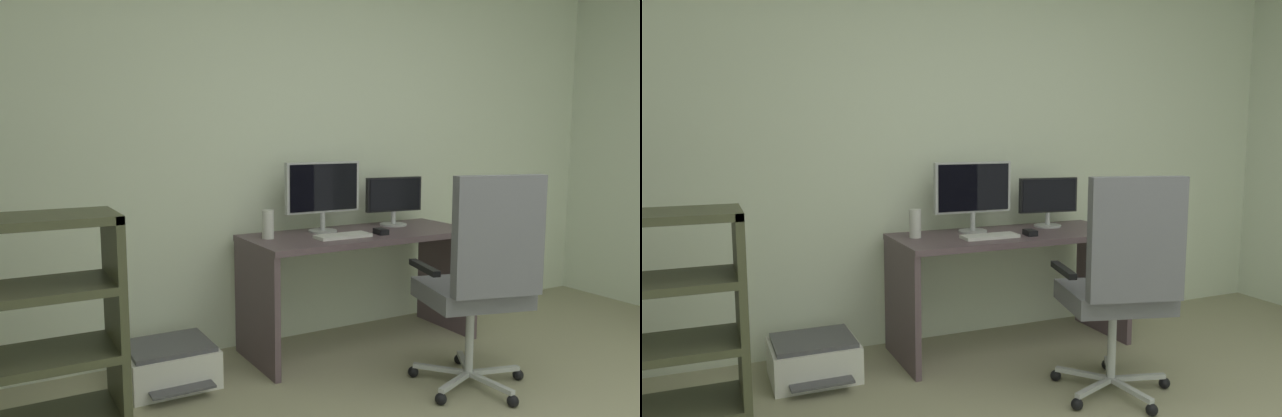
# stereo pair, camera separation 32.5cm
# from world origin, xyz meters

# --- Properties ---
(wall_back) EXTENTS (5.09, 0.10, 2.74)m
(wall_back) POSITION_xyz_m (0.00, 2.48, 1.37)
(wall_back) COLOR silver
(wall_back) RESTS_ON ground
(desk) EXTENTS (1.46, 0.60, 0.73)m
(desk) POSITION_xyz_m (0.16, 2.07, 0.54)
(desk) COLOR #57454D
(desk) RESTS_ON ground
(monitor_main) EXTENTS (0.51, 0.18, 0.44)m
(monitor_main) POSITION_xyz_m (-0.04, 2.20, 0.99)
(monitor_main) COLOR #B2B5B7
(monitor_main) RESTS_ON desk
(monitor_secondary) EXTENTS (0.40, 0.18, 0.32)m
(monitor_secondary) POSITION_xyz_m (0.51, 2.20, 0.92)
(monitor_secondary) COLOR #B2B5B7
(monitor_secondary) RESTS_ON desk
(keyboard) EXTENTS (0.34, 0.13, 0.02)m
(keyboard) POSITION_xyz_m (-0.03, 1.97, 0.74)
(keyboard) COLOR silver
(keyboard) RESTS_ON desk
(computer_mouse) EXTENTS (0.07, 0.10, 0.03)m
(computer_mouse) POSITION_xyz_m (0.23, 1.95, 0.75)
(computer_mouse) COLOR black
(computer_mouse) RESTS_ON desk
(desktop_speaker) EXTENTS (0.07, 0.07, 0.17)m
(desktop_speaker) POSITION_xyz_m (-0.44, 2.15, 0.81)
(desktop_speaker) COLOR silver
(desktop_speaker) RESTS_ON desk
(office_chair) EXTENTS (0.64, 0.62, 1.15)m
(office_chair) POSITION_xyz_m (0.30, 1.16, 0.63)
(office_chair) COLOR #B7BABC
(office_chair) RESTS_ON ground
(printer) EXTENTS (0.46, 0.49, 0.23)m
(printer) POSITION_xyz_m (-1.07, 2.06, 0.11)
(printer) COLOR silver
(printer) RESTS_ON ground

